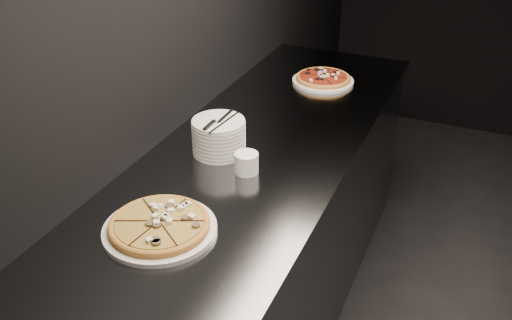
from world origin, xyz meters
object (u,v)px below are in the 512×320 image
at_px(counter, 257,242).
at_px(pizza_mushroom, 160,226).
at_px(ramekin, 247,162).
at_px(plate_stack, 219,136).
at_px(pizza_tomato, 323,79).
at_px(cutlery, 218,122).

bearing_deg(counter, pizza_mushroom, -95.32).
distance_m(pizza_mushroom, ramekin, 0.44).
relative_size(counter, pizza_mushroom, 5.97).
height_order(counter, plate_stack, plate_stack).
xyz_separation_m(pizza_tomato, ramekin, (0.01, -0.93, 0.02)).
bearing_deg(pizza_mushroom, pizza_tomato, 86.30).
distance_m(counter, cutlery, 0.62).
distance_m(plate_stack, cutlery, 0.07).
relative_size(pizza_mushroom, cutlery, 1.93).
height_order(pizza_mushroom, ramekin, ramekin).
height_order(pizza_mushroom, pizza_tomato, pizza_mushroom).
relative_size(pizza_mushroom, plate_stack, 2.04).
distance_m(counter, plate_stack, 0.55).
xyz_separation_m(counter, cutlery, (-0.11, -0.10, 0.60)).
xyz_separation_m(pizza_mushroom, pizza_tomato, (0.09, 1.36, -0.00)).
bearing_deg(ramekin, pizza_mushroom, -102.68).
bearing_deg(pizza_tomato, counter, -92.36).
bearing_deg(pizza_tomato, pizza_mushroom, -93.70).
bearing_deg(pizza_mushroom, ramekin, 77.32).
height_order(pizza_mushroom, cutlery, cutlery).
xyz_separation_m(counter, pizza_tomato, (0.03, 0.75, 0.48)).
relative_size(counter, pizza_tomato, 8.12).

